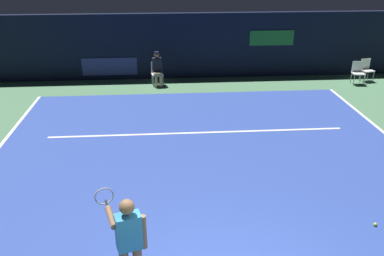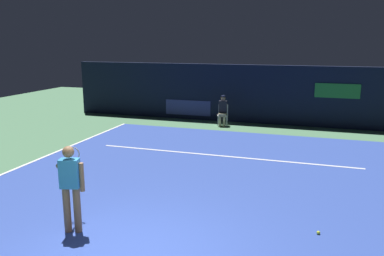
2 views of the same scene
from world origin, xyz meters
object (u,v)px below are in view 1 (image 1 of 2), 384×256
object	(u,v)px
line_judge_on_chair	(157,68)
courtside_chair_near	(358,71)
tennis_player	(129,242)
tennis_ball	(375,224)
courtside_chair_far	(366,69)

from	to	relation	value
line_judge_on_chair	courtside_chair_near	bearing A→B (deg)	-2.66
tennis_player	tennis_ball	distance (m)	4.83
line_judge_on_chair	tennis_ball	xyz separation A→B (m)	(4.16, -9.20, -0.64)
tennis_player	courtside_chair_near	bearing A→B (deg)	51.11
tennis_player	courtside_chair_far	xyz separation A→B (m)	(8.73, 10.54, -0.49)
tennis_player	line_judge_on_chair	xyz separation A→B (m)	(0.38, 10.53, -0.30)
tennis_player	line_judge_on_chair	world-z (taller)	tennis_player
tennis_ball	line_judge_on_chair	bearing A→B (deg)	114.33
tennis_player	courtside_chair_far	size ratio (longest dim) A/B	1.97
tennis_player	courtside_chair_far	distance (m)	13.70
courtside_chair_far	line_judge_on_chair	bearing A→B (deg)	-179.96
line_judge_on_chair	courtside_chair_near	world-z (taller)	line_judge_on_chair
courtside_chair_near	courtside_chair_far	size ratio (longest dim) A/B	1.00
courtside_chair_near	tennis_ball	xyz separation A→B (m)	(-3.66, -8.84, -0.46)
line_judge_on_chair	tennis_ball	bearing A→B (deg)	-65.67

